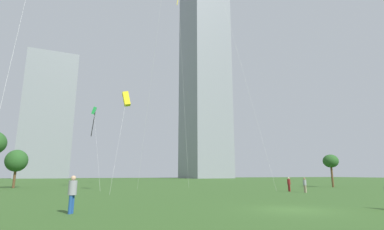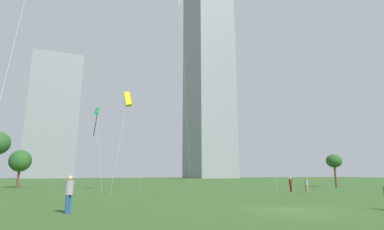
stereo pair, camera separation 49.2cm
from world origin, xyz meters
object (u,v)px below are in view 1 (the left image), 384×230
kite_flying_3 (94,113)px  park_tree_0 (17,161)px  park_tree_1 (331,161)px  distant_highrise_1 (49,115)px  person_standing_0 (305,184)px  kite_flying_0 (126,99)px  distant_highrise_0 (205,77)px  person_standing_2 (289,183)px  person_standing_1 (72,191)px

kite_flying_3 → park_tree_0: kite_flying_3 is taller
park_tree_1 → distant_highrise_1: size_ratio=0.08×
person_standing_0 → kite_flying_3: bearing=35.1°
kite_flying_0 → distant_highrise_0: bearing=63.9°
kite_flying_3 → distant_highrise_0: (50.14, 84.70, 39.50)m
kite_flying_0 → park_tree_1: kite_flying_0 is taller
kite_flying_3 → park_tree_1: size_ratio=2.41×
person_standing_2 → kite_flying_0: size_ratio=0.13×
kite_flying_0 → person_standing_0: bearing=-22.7°
distant_highrise_0 → distant_highrise_1: 79.55m
person_standing_2 → distant_highrise_1: (-45.24, 123.27, 29.18)m
kite_flying_3 → park_tree_1: bearing=-13.5°
person_standing_2 → distant_highrise_1: bearing=13.4°
person_standing_1 → distant_highrise_0: bearing=1.4°
park_tree_0 → distant_highrise_0: size_ratio=0.05×
person_standing_2 → person_standing_1: bearing=112.2°
park_tree_1 → distant_highrise_0: size_ratio=0.05×
person_standing_0 → park_tree_1: 15.97m
distant_highrise_1 → person_standing_0: bearing=-75.5°
park_tree_1 → person_standing_0: bearing=-144.0°
kite_flying_3 → park_tree_1: 36.75m
person_standing_2 → kite_flying_0: kite_flying_0 is taller
distant_highrise_0 → person_standing_2: bearing=-117.6°
kite_flying_0 → kite_flying_3: (-3.80, 9.87, 0.07)m
distant_highrise_1 → distant_highrise_0: bearing=-23.0°
person_standing_0 → person_standing_1: 24.64m
person_standing_0 → kite_flying_0: (-18.59, 7.79, 9.91)m
park_tree_0 → kite_flying_0: bearing=-44.3°
park_tree_0 → kite_flying_3: bearing=-20.6°
person_standing_0 → distant_highrise_0: distant_highrise_0 is taller
person_standing_0 → distant_highrise_1: size_ratio=0.03×
kite_flying_0 → park_tree_0: bearing=135.7°
person_standing_0 → distant_highrise_0: size_ratio=0.02×
kite_flying_3 → kite_flying_0: bearing=-69.0°
park_tree_0 → distant_highrise_0: 111.13m
person_standing_1 → park_tree_1: (35.20, 19.25, 2.77)m
person_standing_2 → kite_flying_3: bearing=48.3°
person_standing_2 → park_tree_1: bearing=-68.5°
park_tree_1 → distant_highrise_1: 132.68m
person_standing_0 → person_standing_1: person_standing_1 is taller
distant_highrise_0 → park_tree_1: bearing=-111.1°
kite_flying_0 → distant_highrise_0: 112.50m
person_standing_0 → person_standing_2: (-0.36, 2.23, 0.01)m
park_tree_1 → distant_highrise_0: 105.19m
person_standing_1 → kite_flying_0: (3.93, 17.81, 9.73)m
park_tree_0 → distant_highrise_0: distant_highrise_0 is taller
person_standing_1 → kite_flying_3: kite_flying_3 is taller
person_standing_2 → distant_highrise_1: size_ratio=0.03×
kite_flying_3 → person_standing_2: bearing=-35.0°
distant_highrise_0 → park_tree_0: bearing=-138.7°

